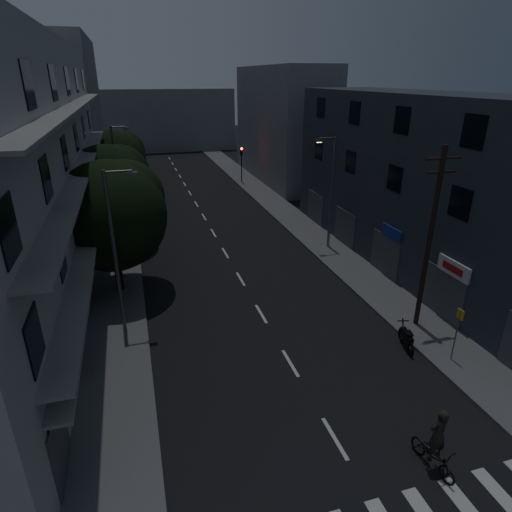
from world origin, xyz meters
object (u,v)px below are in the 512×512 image
motorcycle (406,339)px  bus_stop_sign (458,326)px  utility_pole (430,237)px  cyclist (435,449)px

motorcycle → bus_stop_sign: bearing=-34.1°
utility_pole → motorcycle: utility_pole is taller
utility_pole → motorcycle: 4.92m
utility_pole → cyclist: utility_pole is taller
utility_pole → bus_stop_sign: 4.28m
utility_pole → cyclist: 9.89m
bus_stop_sign → motorcycle: (-1.32, 1.53, -1.40)m
bus_stop_sign → cyclist: bearing=-134.4°
motorcycle → cyclist: cyclist is taller
bus_stop_sign → cyclist: size_ratio=1.05×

